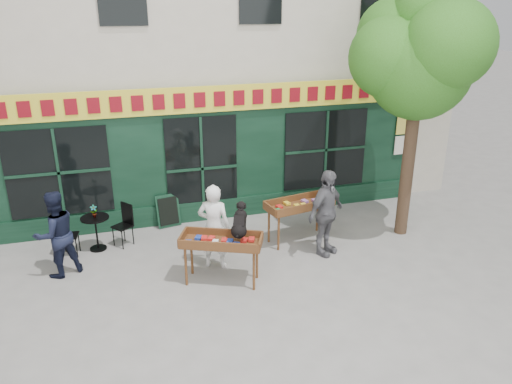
{
  "coord_description": "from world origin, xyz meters",
  "views": [
    {
      "loc": [
        -1.99,
        -8.92,
        5.1
      ],
      "look_at": [
        0.81,
        0.5,
        1.32
      ],
      "focal_mm": 35.0,
      "sensor_mm": 36.0,
      "label": 1
    }
  ],
  "objects_px": {
    "woman": "(214,226)",
    "man_right": "(326,213)",
    "book_cart_center": "(221,243)",
    "bistro_table": "(96,227)",
    "book_cart_right": "(299,207)",
    "dog": "(240,220)",
    "man_left": "(56,234)"
  },
  "relations": [
    {
      "from": "dog",
      "to": "book_cart_right",
      "type": "height_order",
      "value": "dog"
    },
    {
      "from": "dog",
      "to": "bistro_table",
      "type": "distance_m",
      "value": 3.49
    },
    {
      "from": "man_right",
      "to": "bistro_table",
      "type": "bearing_deg",
      "value": 130.67
    },
    {
      "from": "book_cart_center",
      "to": "man_right",
      "type": "distance_m",
      "value": 2.42
    },
    {
      "from": "dog",
      "to": "woman",
      "type": "bearing_deg",
      "value": 140.7
    },
    {
      "from": "dog",
      "to": "man_left",
      "type": "bearing_deg",
      "value": -176.12
    },
    {
      "from": "bistro_table",
      "to": "man_left",
      "type": "xyz_separation_m",
      "value": [
        -0.7,
        -0.9,
        0.33
      ]
    },
    {
      "from": "bistro_table",
      "to": "man_left",
      "type": "bearing_deg",
      "value": -127.87
    },
    {
      "from": "woman",
      "to": "book_cart_center",
      "type": "bearing_deg",
      "value": 114.14
    },
    {
      "from": "book_cart_center",
      "to": "dog",
      "type": "distance_m",
      "value": 0.59
    },
    {
      "from": "man_left",
      "to": "book_cart_right",
      "type": "bearing_deg",
      "value": 153.59
    },
    {
      "from": "dog",
      "to": "book_cart_center",
      "type": "bearing_deg",
      "value": -163.99
    },
    {
      "from": "bistro_table",
      "to": "man_right",
      "type": "bearing_deg",
      "value": -18.62
    },
    {
      "from": "book_cart_center",
      "to": "man_left",
      "type": "height_order",
      "value": "man_left"
    },
    {
      "from": "woman",
      "to": "man_right",
      "type": "height_order",
      "value": "man_right"
    },
    {
      "from": "bistro_table",
      "to": "woman",
      "type": "bearing_deg",
      "value": -31.96
    },
    {
      "from": "woman",
      "to": "man_right",
      "type": "xyz_separation_m",
      "value": [
        2.37,
        -0.14,
        0.06
      ]
    },
    {
      "from": "book_cart_center",
      "to": "man_right",
      "type": "height_order",
      "value": "man_right"
    },
    {
      "from": "woman",
      "to": "man_left",
      "type": "relative_size",
      "value": 1.01
    },
    {
      "from": "dog",
      "to": "man_left",
      "type": "distance_m",
      "value": 3.6
    },
    {
      "from": "book_cart_right",
      "to": "man_right",
      "type": "distance_m",
      "value": 0.82
    },
    {
      "from": "bistro_table",
      "to": "man_left",
      "type": "distance_m",
      "value": 1.19
    },
    {
      "from": "dog",
      "to": "bistro_table",
      "type": "relative_size",
      "value": 0.79
    },
    {
      "from": "book_cart_right",
      "to": "bistro_table",
      "type": "xyz_separation_m",
      "value": [
        -4.37,
        0.82,
        -0.28
      ]
    },
    {
      "from": "book_cart_center",
      "to": "book_cart_right",
      "type": "distance_m",
      "value": 2.42
    },
    {
      "from": "book_cart_right",
      "to": "man_right",
      "type": "xyz_separation_m",
      "value": [
        0.3,
        -0.75,
        0.12
      ]
    },
    {
      "from": "dog",
      "to": "woman",
      "type": "distance_m",
      "value": 0.88
    },
    {
      "from": "dog",
      "to": "man_right",
      "type": "bearing_deg",
      "value": 39.77
    },
    {
      "from": "man_right",
      "to": "man_left",
      "type": "relative_size",
      "value": 1.07
    },
    {
      "from": "woman",
      "to": "book_cart_right",
      "type": "height_order",
      "value": "woman"
    },
    {
      "from": "book_cart_center",
      "to": "woman",
      "type": "relative_size",
      "value": 0.92
    },
    {
      "from": "book_cart_center",
      "to": "bistro_table",
      "type": "relative_size",
      "value": 2.13
    }
  ]
}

